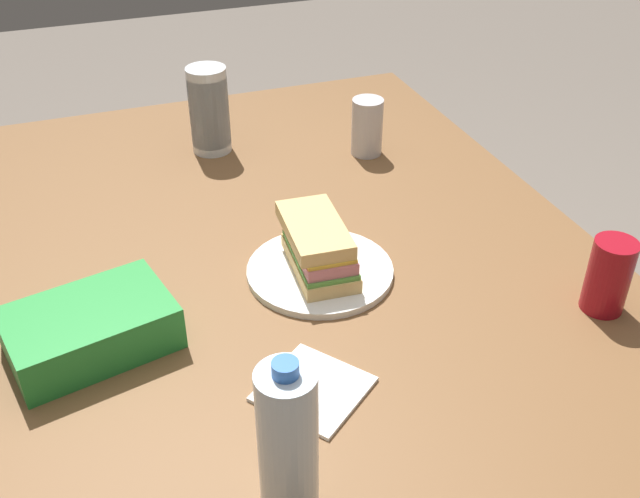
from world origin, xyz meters
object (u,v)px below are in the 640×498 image
sandwich (318,247)px  soda_can_red (609,276)px  dining_table (291,298)px  water_bottle_tall (288,446)px  chip_bag (91,328)px  plastic_cup_stack (209,110)px  paper_plate (320,271)px  soda_can_silver (367,127)px

sandwich → soda_can_red: size_ratio=1.54×
dining_table → soda_can_red: soda_can_red is taller
dining_table → water_bottle_tall: (-0.48, 0.16, 0.20)m
chip_bag → plastic_cup_stack: bearing=-131.4°
paper_plate → plastic_cup_stack: plastic_cup_stack is taller
paper_plate → water_bottle_tall: size_ratio=1.07×
dining_table → chip_bag: chip_bag is taller
soda_can_red → dining_table: bearing=54.4°
soda_can_red → water_bottle_tall: bearing=108.0°
soda_can_red → chip_bag: soda_can_red is taller
dining_table → chip_bag: 0.38m
plastic_cup_stack → soda_can_red: bearing=-149.1°
soda_can_red → soda_can_silver: same height
sandwich → soda_can_silver: bearing=-33.1°
dining_table → sandwich: sandwich is taller
soda_can_red → chip_bag: bearing=76.8°
dining_table → paper_plate: size_ratio=6.03×
paper_plate → sandwich: sandwich is taller
sandwich → water_bottle_tall: (-0.42, 0.19, 0.05)m
soda_can_red → water_bottle_tall: size_ratio=0.54×
sandwich → water_bottle_tall: 0.47m
soda_can_red → soda_can_silver: bearing=12.5°
dining_table → paper_plate: 0.12m
plastic_cup_stack → soda_can_silver: 0.34m
paper_plate → water_bottle_tall: water_bottle_tall is taller
chip_bag → paper_plate: bearing=175.9°
paper_plate → chip_bag: size_ratio=1.06×
paper_plate → plastic_cup_stack: size_ratio=1.32×
soda_can_red → plastic_cup_stack: (0.74, 0.45, 0.03)m
plastic_cup_stack → sandwich: bearing=-173.1°
sandwich → soda_can_silver: size_ratio=1.54×
dining_table → sandwich: bearing=-152.8°
dining_table → water_bottle_tall: 0.54m
sandwich → soda_can_red: 0.45m
soda_can_silver → chip_bag: bearing=125.5°
soda_can_silver → sandwich: bearing=146.9°
soda_can_silver → paper_plate: bearing=147.3°
plastic_cup_stack → paper_plate: bearing=-173.0°
soda_can_silver → water_bottle_tall: bearing=151.6°
water_bottle_tall → paper_plate: bearing=-24.3°
sandwich → plastic_cup_stack: (0.51, 0.06, 0.04)m
dining_table → plastic_cup_stack: plastic_cup_stack is taller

